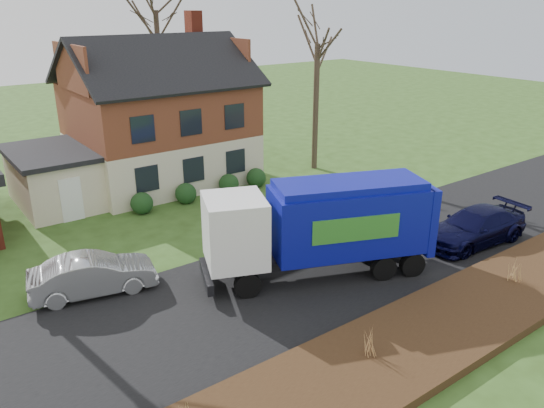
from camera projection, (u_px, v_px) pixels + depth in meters
ground at (282, 285)px, 19.39m from camera, size 120.00×120.00×0.00m
road at (282, 284)px, 19.39m from camera, size 80.00×7.00×0.02m
mulch_verge at (393, 353)px, 15.35m from camera, size 80.00×3.50×0.30m
main_house at (151, 112)px, 29.25m from camera, size 12.95×8.95×9.26m
garbage_truck at (325, 223)px, 19.42m from camera, size 8.76×5.32×3.65m
silver_sedan at (93, 275)px, 18.62m from camera, size 4.53×2.39×1.42m
navy_wagon at (475, 227)px, 22.55m from camera, size 5.26×2.50×1.48m
tree_front_east at (318, 22)px, 30.07m from camera, size 3.84×3.84×10.66m
grass_clump_mid at (370, 340)px, 14.97m from camera, size 0.31×0.26×0.87m
grass_clump_east at (515, 269)px, 18.99m from camera, size 0.34×0.28×0.85m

